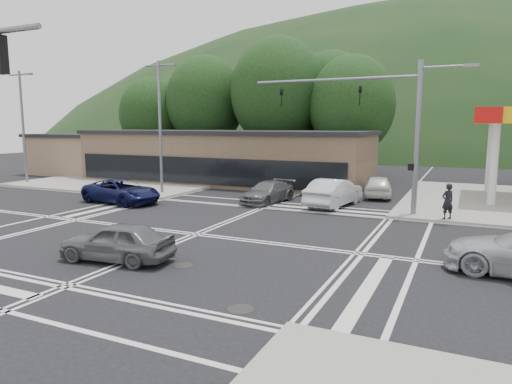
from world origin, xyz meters
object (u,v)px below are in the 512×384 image
at_px(car_grey_center, 117,241).
at_px(car_queue_a, 334,192).
at_px(pedestrian, 448,201).
at_px(car_blue_west, 121,191).
at_px(car_northbound, 268,192).
at_px(car_queue_b, 378,186).

relative_size(car_grey_center, car_queue_a, 0.82).
distance_m(car_queue_a, pedestrian, 6.57).
height_order(car_blue_west, car_grey_center, car_blue_west).
relative_size(car_northbound, pedestrian, 2.51).
bearing_deg(car_northbound, car_grey_center, -80.90).
bearing_deg(car_queue_b, car_grey_center, 63.26).
bearing_deg(car_northbound, pedestrian, 0.44).
bearing_deg(pedestrian, car_blue_west, -32.59).
bearing_deg(car_grey_center, car_queue_a, 156.45).
relative_size(car_blue_west, car_queue_a, 1.06).
bearing_deg(car_blue_west, car_queue_b, -48.57).
relative_size(car_grey_center, pedestrian, 2.30).
relative_size(car_blue_west, car_grey_center, 1.28).
height_order(car_queue_a, pedestrian, pedestrian).
xyz_separation_m(car_queue_b, car_northbound, (-5.83, -5.00, -0.08)).
height_order(car_queue_b, car_northbound, car_queue_b).
xyz_separation_m(car_grey_center, car_northbound, (-0.10, 13.50, -0.05)).
distance_m(car_queue_b, car_northbound, 7.68).
distance_m(car_grey_center, pedestrian, 15.79).
bearing_deg(car_northbound, car_queue_a, 14.83).
distance_m(car_blue_west, car_queue_b, 16.55).
height_order(car_blue_west, car_queue_a, car_queue_a).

